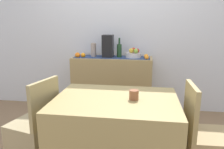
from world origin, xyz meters
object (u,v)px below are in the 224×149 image
at_px(sideboard_console, 112,85).
at_px(coffee_maker, 108,46).
at_px(ceramic_vase, 94,50).
at_px(wine_bottle, 119,50).
at_px(coffee_cup, 134,95).
at_px(fruit_bowl, 133,55).
at_px(dining_table, 116,135).
at_px(chair_near_window, 35,139).

xyz_separation_m(sideboard_console, coffee_maker, (-0.06, 0.00, 0.61)).
bearing_deg(coffee_maker, ceramic_vase, 180.00).
height_order(wine_bottle, ceramic_vase, wine_bottle).
bearing_deg(wine_bottle, coffee_cup, -78.22).
distance_m(fruit_bowl, dining_table, 1.53).
relative_size(fruit_bowl, dining_table, 0.20).
xyz_separation_m(sideboard_console, wine_bottle, (0.11, -0.00, 0.55)).
relative_size(coffee_maker, chair_near_window, 0.38).
xyz_separation_m(sideboard_console, coffee_cup, (0.41, -1.42, 0.34)).
xyz_separation_m(wine_bottle, dining_table, (0.13, -1.42, -0.63)).
relative_size(sideboard_console, wine_bottle, 4.10).
xyz_separation_m(wine_bottle, coffee_cup, (0.30, -1.42, -0.21)).
bearing_deg(fruit_bowl, coffee_maker, 180.00).
height_order(wine_bottle, dining_table, wine_bottle).
height_order(wine_bottle, coffee_maker, coffee_maker).
distance_m(dining_table, coffee_cup, 0.45).
xyz_separation_m(wine_bottle, ceramic_vase, (-0.40, 0.00, -0.00)).
bearing_deg(chair_near_window, fruit_bowl, 57.27).
bearing_deg(wine_bottle, dining_table, -84.72).
bearing_deg(coffee_cup, wine_bottle, 101.78).
bearing_deg(dining_table, ceramic_vase, 110.47).
relative_size(ceramic_vase, chair_near_window, 0.24).
height_order(coffee_cup, chair_near_window, chair_near_window).
distance_m(wine_bottle, chair_near_window, 1.75).
relative_size(wine_bottle, dining_table, 0.26).
relative_size(dining_table, chair_near_window, 1.26).
relative_size(wine_bottle, coffee_maker, 0.87).
relative_size(sideboard_console, coffee_cup, 13.73).
height_order(wine_bottle, coffee_cup, wine_bottle).
distance_m(ceramic_vase, coffee_cup, 1.59).
relative_size(sideboard_console, chair_near_window, 1.35).
distance_m(wine_bottle, coffee_cup, 1.46).
height_order(sideboard_console, fruit_bowl, fruit_bowl).
bearing_deg(coffee_cup, chair_near_window, -179.60).
relative_size(fruit_bowl, coffee_maker, 0.69).
height_order(sideboard_console, coffee_maker, coffee_maker).
height_order(sideboard_console, dining_table, sideboard_console).
xyz_separation_m(fruit_bowl, dining_table, (-0.08, -1.42, -0.56)).
distance_m(ceramic_vase, dining_table, 1.64).
relative_size(sideboard_console, dining_table, 1.07).
xyz_separation_m(sideboard_console, chair_near_window, (-0.59, -1.42, -0.18)).
distance_m(fruit_bowl, coffee_maker, 0.41).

